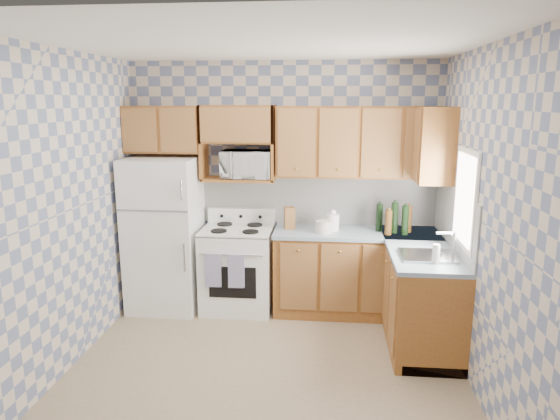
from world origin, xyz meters
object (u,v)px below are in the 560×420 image
object	(u,v)px
stove_body	(238,269)
microwave	(247,164)
refrigerator	(165,234)
electric_kettle	(333,222)

from	to	relation	value
stove_body	microwave	distance (m)	1.17
stove_body	refrigerator	bearing A→B (deg)	-178.22
electric_kettle	refrigerator	bearing A→B (deg)	-178.26
refrigerator	stove_body	xyz separation A→B (m)	(0.80, 0.03, -0.39)
refrigerator	electric_kettle	distance (m)	1.85
refrigerator	microwave	distance (m)	1.19
refrigerator	microwave	world-z (taller)	microwave
stove_body	microwave	size ratio (longest dim) A/B	1.66
refrigerator	electric_kettle	world-z (taller)	refrigerator
refrigerator	electric_kettle	xyz separation A→B (m)	(1.84, 0.06, 0.17)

